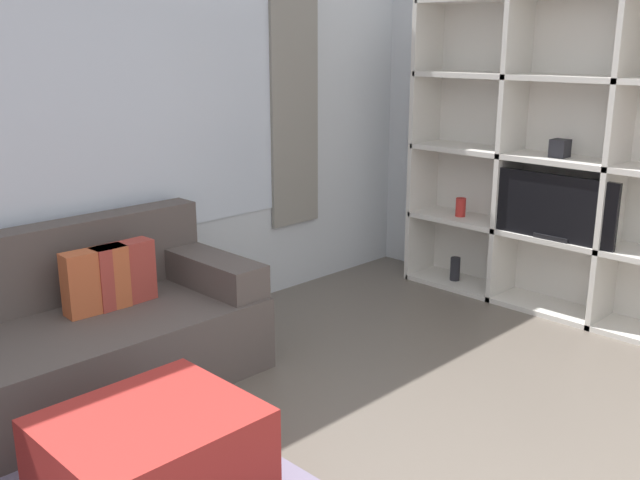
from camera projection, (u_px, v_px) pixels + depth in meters
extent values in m
cube|color=silver|center=(62.00, 126.00, 3.95)|extent=(6.81, 0.07, 2.70)
cube|color=silver|center=(63.00, 108.00, 3.89)|extent=(3.09, 0.01, 1.60)
cube|color=gray|center=(294.00, 93.00, 5.05)|extent=(0.44, 0.03, 1.90)
cube|color=silver|center=(568.00, 111.00, 4.81)|extent=(0.07, 4.26, 2.70)
cube|color=silver|center=(573.00, 157.00, 4.81)|extent=(0.02, 2.23, 2.10)
cube|color=silver|center=(616.00, 166.00, 4.44)|extent=(0.36, 0.04, 2.10)
cube|color=silver|center=(511.00, 154.00, 4.94)|extent=(0.36, 0.04, 2.10)
cube|color=silver|center=(425.00, 143.00, 5.45)|extent=(0.36, 0.04, 2.10)
cube|color=silver|center=(547.00, 307.00, 4.97)|extent=(0.36, 2.23, 0.04)
cube|color=silver|center=(554.00, 237.00, 4.83)|extent=(0.36, 2.23, 0.04)
cube|color=silver|center=(561.00, 160.00, 4.69)|extent=(0.36, 2.23, 0.04)
cube|color=silver|center=(568.00, 78.00, 4.55)|extent=(0.36, 2.23, 0.04)
cube|color=black|center=(555.00, 208.00, 4.63)|extent=(0.04, 0.83, 0.43)
cube|color=black|center=(553.00, 237.00, 4.70)|extent=(0.10, 0.24, 0.03)
cube|color=#232328|center=(560.00, 148.00, 4.66)|extent=(0.11, 0.11, 0.12)
cylinder|color=#232328|center=(455.00, 269.00, 5.45)|extent=(0.07, 0.07, 0.18)
cylinder|color=red|center=(461.00, 207.00, 5.30)|extent=(0.07, 0.07, 0.14)
cube|color=#564C47|center=(59.00, 367.00, 3.62)|extent=(2.13, 0.89, 0.41)
cube|color=#564C47|center=(20.00, 271.00, 3.75)|extent=(2.13, 0.18, 0.44)
cube|color=#564C47|center=(208.00, 270.00, 4.18)|extent=(0.24, 0.83, 0.19)
cube|color=#AD3D33|center=(124.00, 274.00, 3.87)|extent=(0.34, 0.13, 0.34)
cube|color=#C65B33|center=(96.00, 281.00, 3.76)|extent=(0.35, 0.14, 0.34)
cube|color=#A82823|center=(152.00, 464.00, 2.77)|extent=(0.77, 0.66, 0.43)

